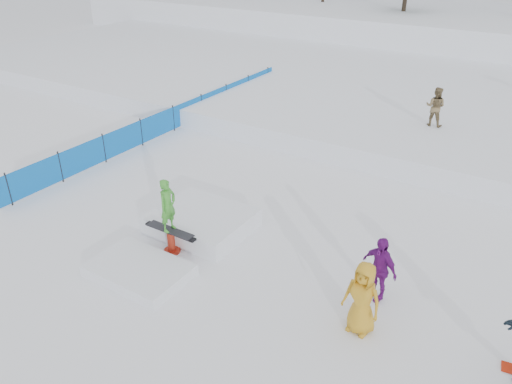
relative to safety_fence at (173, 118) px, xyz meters
The scene contains 8 objects.
ground 9.28m from the safety_fence, 45.44° to the right, with size 120.00×120.00×0.00m, color white.
snow_berm 24.29m from the safety_fence, 74.48° to the left, with size 60.00×14.00×2.40m, color white.
snow_midrise 11.43m from the safety_fence, 55.34° to the left, with size 50.00×18.00×0.80m, color white.
safety_fence is the anchor object (origin of this frame).
walker_olive 10.44m from the safety_fence, 23.91° to the left, with size 0.73×0.57×1.51m, color brown.
spectator_purple 12.41m from the safety_fence, 27.56° to the right, with size 0.94×0.39×1.61m, color #671376.
spectator_yellow 13.09m from the safety_fence, 32.13° to the right, with size 0.83×0.54×1.69m, color #C68E1D.
jib_rail_feature 8.59m from the safety_fence, 47.27° to the right, with size 2.60×4.40×2.11m.
Camera 1 is at (7.03, -8.29, 7.55)m, focal length 35.00 mm.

